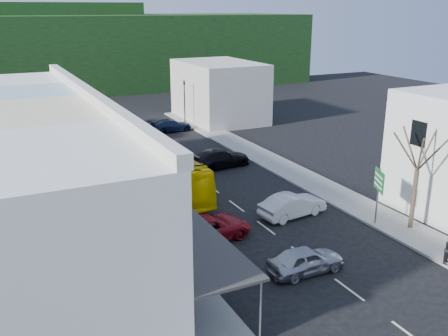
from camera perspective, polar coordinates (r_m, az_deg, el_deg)
ground at (r=31.57m, az=4.81°, el=-6.82°), size 120.00×120.00×0.00m
sidewalk_left at (r=37.66m, az=-13.05°, el=-2.93°), size 3.00×52.00×0.15m
sidewalk_right at (r=43.18m, az=6.64°, el=0.11°), size 3.00×52.00×0.15m
shopfront_row at (r=31.02m, az=-20.37°, el=-0.44°), size 8.25×30.00×8.00m
distant_block_left at (r=52.61m, az=-22.42°, el=5.39°), size 8.00×10.00×6.00m
distant_block_right at (r=61.14m, az=-0.58°, el=8.78°), size 8.00×12.00×7.00m
hillside at (r=90.86m, az=-17.87°, el=12.98°), size 80.00×26.00×14.00m
bus at (r=37.28m, az=-7.24°, el=-0.41°), size 3.30×11.75×3.10m
car_silver at (r=26.54m, az=9.29°, el=-10.36°), size 4.40×1.80×1.40m
car_white at (r=33.18m, az=7.83°, el=-4.35°), size 4.60×2.35×1.40m
car_red at (r=29.74m, az=-1.74°, el=-6.89°), size 4.74×2.26×1.40m
car_black_near at (r=42.90m, az=-0.50°, el=0.99°), size 4.70×2.41×1.40m
car_black_far at (r=49.94m, az=-9.76°, el=3.16°), size 4.54×2.18×1.40m
car_navy_far at (r=55.81m, az=-6.10°, el=4.87°), size 4.63×2.18×1.40m
pedestrian_left at (r=28.85m, az=-8.46°, el=-7.24°), size 0.47×0.64×1.70m
direction_sign at (r=32.51m, az=17.14°, el=-3.26°), size 1.48×1.83×3.75m
street_tree at (r=32.01m, az=21.20°, el=-0.25°), size 2.74×2.74×7.72m
traffic_signal at (r=57.64m, az=-4.53°, el=7.37°), size 0.55×1.09×5.43m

